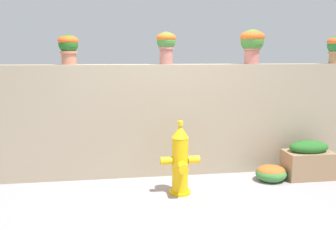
# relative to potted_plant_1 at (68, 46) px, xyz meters

# --- Properties ---
(ground_plane) EXTENTS (24.00, 24.00, 0.00)m
(ground_plane) POSITION_rel_potted_plant_1_xyz_m (1.25, -0.99, -1.76)
(ground_plane) COLOR #9C8F93
(stone_wall) EXTENTS (5.72, 0.35, 1.52)m
(stone_wall) POSITION_rel_potted_plant_1_xyz_m (1.25, -0.04, -1.00)
(stone_wall) COLOR gray
(stone_wall) RESTS_ON ground
(potted_plant_1) EXTENTS (0.26, 0.26, 0.39)m
(potted_plant_1) POSITION_rel_potted_plant_1_xyz_m (0.00, 0.00, 0.00)
(potted_plant_1) COLOR #B56E56
(potted_plant_1) RESTS_ON stone_wall
(potted_plant_2) EXTENTS (0.26, 0.26, 0.43)m
(potted_plant_2) POSITION_rel_potted_plant_1_xyz_m (1.28, -0.04, 0.04)
(potted_plant_2) COLOR #AB695E
(potted_plant_2) RESTS_ON stone_wall
(potted_plant_3) EXTENTS (0.33, 0.33, 0.47)m
(potted_plant_3) POSITION_rel_potted_plant_1_xyz_m (2.47, -0.07, 0.06)
(potted_plant_3) COLOR #BE6C5F
(potted_plant_3) RESTS_ON stone_wall
(fire_hydrant) EXTENTS (0.47, 0.38, 0.89)m
(fire_hydrant) POSITION_rel_potted_plant_1_xyz_m (1.34, -0.82, -1.36)
(fire_hydrant) COLOR #EEB410
(fire_hydrant) RESTS_ON ground
(flower_bush_left) EXTENTS (0.41, 0.37, 0.21)m
(flower_bush_left) POSITION_rel_potted_plant_1_xyz_m (2.61, -0.57, -1.65)
(flower_bush_left) COLOR #3D833B
(flower_bush_left) RESTS_ON ground
(planter_box) EXTENTS (0.64, 0.36, 0.52)m
(planter_box) POSITION_rel_potted_plant_1_xyz_m (3.15, -0.53, -1.51)
(planter_box) COLOR #927352
(planter_box) RESTS_ON ground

